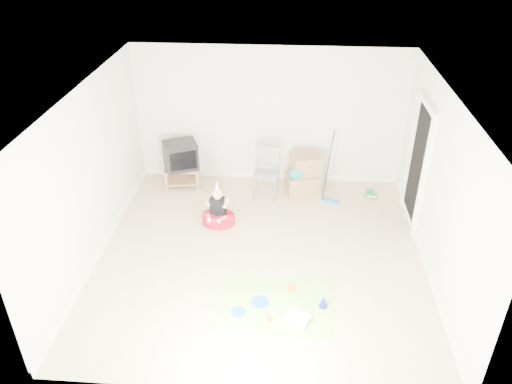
# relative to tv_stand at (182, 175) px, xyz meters

# --- Properties ---
(ground) EXTENTS (5.00, 5.00, 0.00)m
(ground) POSITION_rel_tv_stand_xyz_m (1.63, -2.04, -0.24)
(ground) COLOR beige
(ground) RESTS_ON ground
(doorway_recess) EXTENTS (0.02, 0.90, 2.05)m
(doorway_recess) POSITION_rel_tv_stand_xyz_m (4.11, -0.84, 0.78)
(doorway_recess) COLOR black
(doorway_recess) RESTS_ON ground
(tv_stand) EXTENTS (0.70, 0.49, 0.40)m
(tv_stand) POSITION_rel_tv_stand_xyz_m (0.00, 0.00, 0.00)
(tv_stand) COLOR olive
(tv_stand) RESTS_ON ground
(crt_tv) EXTENTS (0.74, 0.68, 0.51)m
(crt_tv) POSITION_rel_tv_stand_xyz_m (0.00, 0.00, 0.41)
(crt_tv) COLOR black
(crt_tv) RESTS_ON tv_stand
(folding_chair) EXTENTS (0.46, 0.44, 0.96)m
(folding_chair) POSITION_rel_tv_stand_xyz_m (1.61, -0.26, 0.22)
(folding_chair) COLOR gray
(folding_chair) RESTS_ON ground
(cardboard_boxes) EXTENTS (0.69, 0.60, 0.75)m
(cardboard_boxes) POSITION_rel_tv_stand_xyz_m (2.29, -0.07, 0.12)
(cardboard_boxes) COLOR #9B754B
(cardboard_boxes) RESTS_ON ground
(floor_mop) EXTENTS (0.33, 0.40, 1.27)m
(floor_mop) POSITION_rel_tv_stand_xyz_m (2.80, -0.38, 0.02)
(floor_mop) COLOR blue
(floor_mop) RESTS_ON ground
(book_pile) EXTENTS (0.25, 0.28, 0.10)m
(book_pile) POSITION_rel_tv_stand_xyz_m (3.56, -0.11, -0.20)
(book_pile) COLOR #216536
(book_pile) RESTS_ON ground
(seated_woman) EXTENTS (0.64, 0.64, 0.81)m
(seated_woman) POSITION_rel_tv_stand_xyz_m (0.86, -1.20, -0.07)
(seated_woman) COLOR #AF1028
(seated_woman) RESTS_ON ground
(party_mat) EXTENTS (1.64, 1.21, 0.01)m
(party_mat) POSITION_rel_tv_stand_xyz_m (1.91, -3.10, -0.24)
(party_mat) COLOR #FF3597
(party_mat) RESTS_ON ground
(birthday_cake) EXTENTS (0.38, 0.35, 0.15)m
(birthday_cake) POSITION_rel_tv_stand_xyz_m (2.21, -3.40, -0.20)
(birthday_cake) COLOR white
(birthday_cake) RESTS_ON party_mat
(blue_plate_near) EXTENTS (0.27, 0.27, 0.01)m
(blue_plate_near) POSITION_rel_tv_stand_xyz_m (1.70, -3.10, -0.23)
(blue_plate_near) COLOR #165CB4
(blue_plate_near) RESTS_ON party_mat
(blue_plate_far) EXTENTS (0.21, 0.21, 0.01)m
(blue_plate_far) POSITION_rel_tv_stand_xyz_m (1.42, -3.30, -0.23)
(blue_plate_far) COLOR #165CB4
(blue_plate_far) RESTS_ON party_mat
(orange_cup_near) EXTENTS (0.09, 0.09, 0.09)m
(orange_cup_near) POSITION_rel_tv_stand_xyz_m (2.11, -2.82, -0.19)
(orange_cup_near) COLOR orange
(orange_cup_near) RESTS_ON party_mat
(orange_cup_far) EXTENTS (0.09, 0.09, 0.09)m
(orange_cup_far) POSITION_rel_tv_stand_xyz_m (1.83, -3.42, -0.19)
(orange_cup_far) COLOR orange
(orange_cup_far) RESTS_ON party_mat
(blue_party_hat) EXTENTS (0.14, 0.14, 0.18)m
(blue_party_hat) POSITION_rel_tv_stand_xyz_m (2.55, -3.10, -0.15)
(blue_party_hat) COLOR #191FAF
(blue_party_hat) RESTS_ON party_mat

